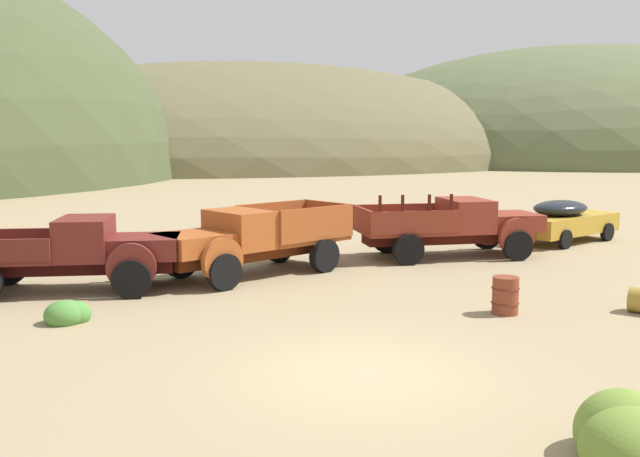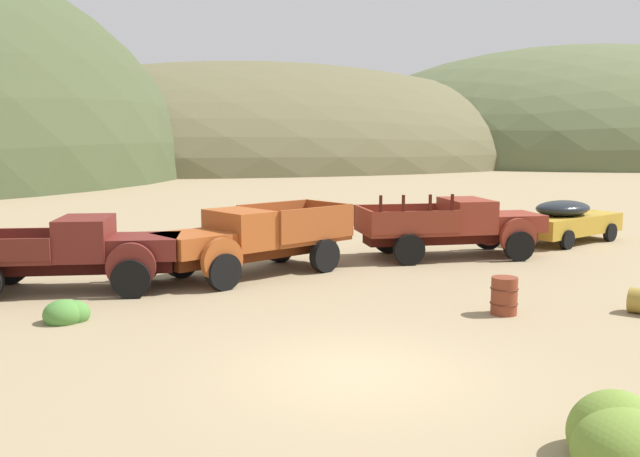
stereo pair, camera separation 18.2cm
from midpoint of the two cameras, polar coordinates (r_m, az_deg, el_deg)
The scene contains 10 objects.
ground_plane at distance 11.92m, azimuth 3.53°, elevation -11.79°, with size 300.00×300.00×0.00m, color #998460.
hill_far_left at distance 94.61m, azimuth -4.47°, elevation 5.35°, with size 90.72×60.68×26.52m, color brown.
hill_far_right at distance 117.83m, azimuth 20.93°, elevation 5.34°, with size 86.32×75.76×34.51m, color #56603D.
truck_oxblood at distance 18.68m, azimuth -18.65°, elevation -1.88°, with size 5.99×3.58×1.89m.
truck_oxide_orange at distance 19.53m, azimuth -5.98°, elevation -1.03°, with size 6.08×3.73×1.91m.
truck_rust_red at distance 23.10m, azimuth 11.91°, elevation 0.19°, with size 6.25×3.53×2.16m.
car_mustard at distance 27.38m, azimuth 19.96°, elevation 0.67°, with size 5.20×3.01×1.57m.
oil_drum_by_truck at distance 16.02m, azimuth 15.23°, elevation -5.36°, with size 0.62×0.62×0.84m.
bush_near_barrel at distance 9.54m, azimuth 23.97°, elevation -15.78°, with size 1.51×1.53×1.07m.
bush_back_edge at distance 15.85m, azimuth -19.77°, elevation -6.63°, with size 0.98×0.76×0.64m.
Camera 2 is at (-5.14, -9.98, 3.99)m, focal length 38.90 mm.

